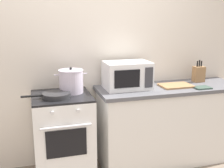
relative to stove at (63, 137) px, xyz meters
The scene contains 10 objects.
back_wall 1.09m from the stove, 29.72° to the left, with size 4.40×0.10×2.50m, color silver.
lower_cabinet_right 1.25m from the stove, ahead, with size 1.64×0.56×0.88m, color white.
countertop_right 1.33m from the stove, ahead, with size 1.70×0.60×0.04m, color #59595E.
stove is the anchor object (origin of this frame).
stock_pot 0.60m from the stove, 30.93° to the left, with size 0.34×0.26×0.27m.
frying_pan 0.50m from the stove, 126.41° to the right, with size 0.48×0.28×0.05m.
microwave 0.96m from the stove, ahead, with size 0.50×0.37×0.30m.
cutting_board 1.39m from the stove, ahead, with size 0.36×0.26×0.02m, color #997047.
knife_block 1.79m from the stove, ahead, with size 0.13×0.10×0.27m.
oven_mitt 1.63m from the stove, ahead, with size 0.18×0.14×0.02m, color #384C42.
Camera 1 is at (-0.62, -2.22, 1.71)m, focal length 45.25 mm.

